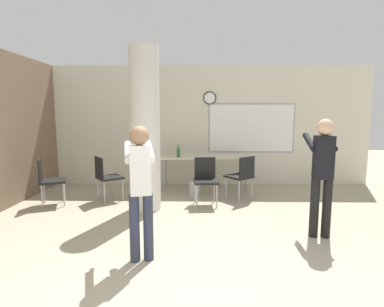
{
  "coord_description": "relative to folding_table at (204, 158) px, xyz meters",
  "views": [
    {
      "loc": [
        -0.05,
        -2.1,
        1.68
      ],
      "look_at": [
        -0.13,
        2.27,
        1.1
      ],
      "focal_mm": 28.0,
      "sensor_mm": 36.0,
      "label": 1
    }
  ],
  "objects": [
    {
      "name": "wall_back",
      "position": [
        -0.07,
        0.61,
        0.69
      ],
      "size": [
        8.0,
        0.15,
        2.8
      ],
      "color": "beige",
      "rests_on": "ground_plane"
    },
    {
      "name": "support_pillar",
      "position": [
        -1.05,
        -1.39,
        0.69
      ],
      "size": [
        0.51,
        0.51,
        2.8
      ],
      "color": "silver",
      "rests_on": "ground_plane"
    },
    {
      "name": "folding_table",
      "position": [
        0.0,
        0.0,
        0.0
      ],
      "size": [
        1.88,
        0.67,
        0.76
      ],
      "color": "beige",
      "rests_on": "ground_plane"
    },
    {
      "name": "bottle_on_table",
      "position": [
        -0.56,
        -0.12,
        0.15
      ],
      "size": [
        0.07,
        0.07,
        0.26
      ],
      "color": "#1E6B2D",
      "rests_on": "folding_table"
    },
    {
      "name": "waste_bin",
      "position": [
        -0.2,
        -0.49,
        -0.56
      ],
      "size": [
        0.24,
        0.24,
        0.3
      ],
      "color": "#B2B2B7",
      "rests_on": "ground_plane"
    },
    {
      "name": "chair_by_left_wall",
      "position": [
        -2.89,
        -1.2,
        -0.2
      ],
      "size": [
        0.57,
        0.57,
        0.87
      ],
      "color": "black",
      "rests_on": "ground_plane"
    },
    {
      "name": "chair_table_front",
      "position": [
        0.01,
        -1.08,
        -0.2
      ],
      "size": [
        0.47,
        0.47,
        0.87
      ],
      "color": "black",
      "rests_on": "ground_plane"
    },
    {
      "name": "chair_table_right",
      "position": [
        0.73,
        -0.77,
        -0.2
      ],
      "size": [
        0.62,
        0.62,
        0.87
      ],
      "color": "black",
      "rests_on": "ground_plane"
    },
    {
      "name": "chair_near_pillar",
      "position": [
        -1.92,
        -0.89,
        -0.2
      ],
      "size": [
        0.62,
        0.62,
        0.87
      ],
      "color": "black",
      "rests_on": "ground_plane"
    },
    {
      "name": "person_playing_side",
      "position": [
        1.54,
        -2.55,
        0.25
      ],
      "size": [
        0.4,
        0.65,
        1.62
      ],
      "color": "black",
      "rests_on": "ground_plane"
    },
    {
      "name": "person_playing_front",
      "position": [
        -0.79,
        -3.26,
        0.21
      ],
      "size": [
        0.44,
        0.61,
        1.55
      ],
      "color": "#2D3347",
      "rests_on": "ground_plane"
    }
  ]
}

